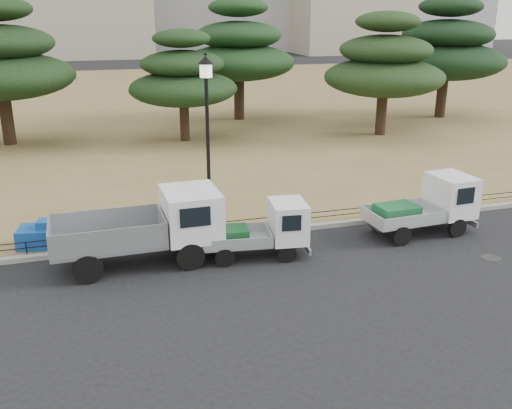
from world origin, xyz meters
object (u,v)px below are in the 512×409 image
object	(u,v)px
truck_kei_rear	(427,206)
street_lamp	(207,117)
truck_kei_front	(263,230)
tarp_pile	(41,235)
truck_large	(148,225)

from	to	relation	value
truck_kei_rear	street_lamp	xyz separation A→B (m)	(-7.06, 1.66, 3.05)
truck_kei_front	tarp_pile	size ratio (longest dim) A/B	2.27
truck_large	truck_kei_front	size ratio (longest dim) A/B	1.48
street_lamp	truck_kei_front	bearing A→B (deg)	-57.72
truck_large	truck_kei_rear	distance (m)	9.22
truck_kei_rear	tarp_pile	world-z (taller)	truck_kei_rear
truck_kei_rear	tarp_pile	distance (m)	12.52
truck_large	truck_kei_front	world-z (taller)	truck_large
truck_kei_front	street_lamp	distance (m)	3.90
truck_kei_front	tarp_pile	bearing A→B (deg)	167.11
truck_kei_front	tarp_pile	xyz separation A→B (m)	(-6.49, 2.34, -0.34)
truck_large	truck_kei_rear	bearing A→B (deg)	-2.63
truck_kei_rear	street_lamp	world-z (taller)	street_lamp
street_lamp	tarp_pile	size ratio (longest dim) A/B	3.92
truck_large	tarp_pile	xyz separation A→B (m)	(-3.12, 1.85, -0.68)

